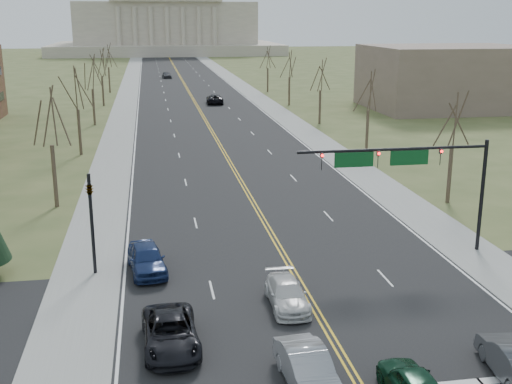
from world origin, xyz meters
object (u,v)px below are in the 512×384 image
object	(u,v)px
car_sb_inner_lead	(308,370)
car_far_nb	(215,99)
car_sb_outer_lead	(170,333)
car_sb_inner_second	(287,294)
car_far_sb	(167,75)
signal_mast	(408,165)
signal_left	(91,213)
car_sb_outer_second	(147,259)

from	to	relation	value
car_sb_inner_lead	car_far_nb	size ratio (longest dim) A/B	0.83
car_sb_outer_lead	car_far_nb	xyz separation A→B (m)	(10.70, 83.88, 0.07)
car_sb_inner_lead	car_sb_inner_second	size ratio (longest dim) A/B	1.05
car_sb_outer_lead	car_far_sb	xyz separation A→B (m)	(4.04, 133.18, 0.07)
signal_mast	car_far_sb	size ratio (longest dim) A/B	2.55
car_sb_inner_second	car_far_sb	xyz separation A→B (m)	(-2.06, 129.82, 0.15)
signal_left	car_sb_inner_second	bearing A→B (deg)	-31.39
signal_left	car_far_nb	bearing A→B (deg)	78.79
car_sb_outer_lead	car_sb_outer_second	distance (m)	9.30
car_sb_outer_second	car_far_nb	bearing A→B (deg)	73.57
signal_left	car_sb_outer_second	bearing A→B (deg)	-5.91
signal_left	signal_mast	bearing A→B (deg)	-0.00
car_sb_inner_second	car_far_sb	bearing A→B (deg)	91.79
car_sb_inner_lead	car_sb_outer_lead	bearing A→B (deg)	138.04
car_sb_inner_lead	car_sb_inner_second	bearing A→B (deg)	80.16
car_sb_inner_lead	car_sb_inner_second	xyz separation A→B (m)	(0.76, 7.52, -0.13)
car_far_sb	signal_mast	bearing A→B (deg)	-91.23
signal_mast	car_sb_inner_lead	world-z (taller)	signal_mast
car_far_sb	car_sb_inner_lead	bearing A→B (deg)	-95.71
car_sb_inner_second	car_sb_inner_lead	bearing A→B (deg)	-94.90
signal_left	car_sb_outer_second	xyz separation A→B (m)	(3.00, -0.31, -2.87)
car_far_nb	car_far_sb	world-z (taller)	car_far_sb
car_sb_outer_second	car_far_nb	world-z (taller)	car_sb_outer_second
signal_mast	signal_left	bearing A→B (deg)	180.00
signal_left	car_far_sb	xyz separation A→B (m)	(8.08, 123.63, -2.89)
signal_mast	car_far_sb	bearing A→B (deg)	95.02
signal_left	car_far_nb	world-z (taller)	signal_left
car_sb_outer_second	car_far_sb	bearing A→B (deg)	80.16
signal_mast	car_sb_outer_lead	bearing A→B (deg)	-147.36
car_sb_outer_lead	car_sb_inner_second	distance (m)	6.97
car_sb_outer_second	signal_mast	bearing A→B (deg)	-6.38
car_sb_inner_second	signal_left	bearing A→B (deg)	149.48
signal_left	car_far_nb	distance (m)	75.83
car_sb_outer_second	car_sb_outer_lead	bearing A→B (deg)	-91.07
signal_mast	car_sb_inner_second	distance (m)	11.90
car_sb_inner_second	car_far_sb	distance (m)	129.84
signal_left	car_far_nb	size ratio (longest dim) A/B	1.04
car_sb_inner_second	car_far_nb	distance (m)	80.65
car_sb_inner_second	car_sb_outer_second	xyz separation A→B (m)	(-7.14, 5.88, 0.17)
car_sb_inner_lead	car_sb_outer_lead	world-z (taller)	car_sb_inner_lead
signal_left	car_sb_inner_lead	distance (m)	16.86
car_far_nb	car_far_sb	distance (m)	49.75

